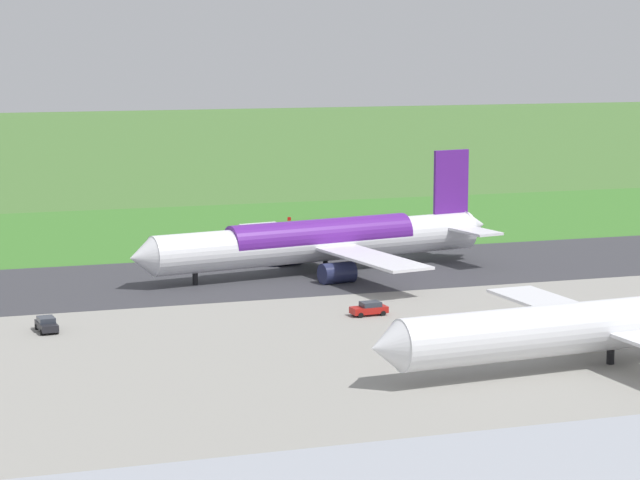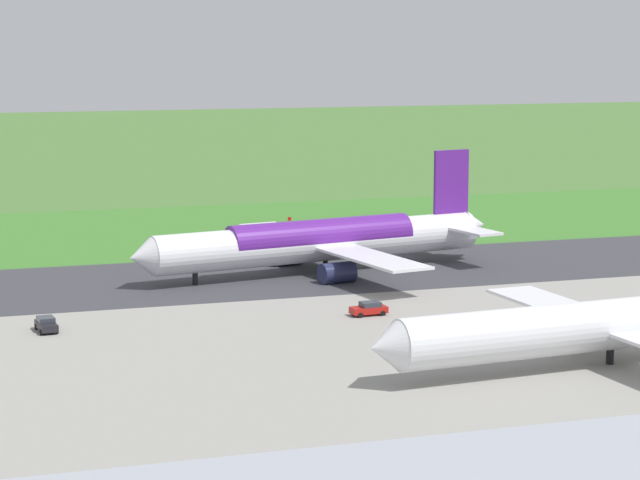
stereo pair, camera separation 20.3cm
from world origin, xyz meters
name	(u,v)px [view 1 (the left image)]	position (x,y,z in m)	size (l,w,h in m)	color
ground_plane	(344,271)	(0.00, 0.00, 0.00)	(800.00, 800.00, 0.00)	#477233
runway_asphalt	(344,271)	(0.00, 0.00, 0.03)	(600.00, 30.70, 0.06)	#38383D
apron_concrete	(551,381)	(0.00, 59.06, 0.03)	(440.00, 110.00, 0.05)	gray
grass_verge_foreground	(276,236)	(0.00, -33.25, 0.02)	(600.00, 80.00, 0.04)	#3C782B
airliner_main	(322,241)	(3.01, -0.07, 4.35)	(53.90, 44.36, 15.88)	white
airliner_parked_mid	(614,323)	(-8.73, 55.26, 4.09)	(51.38, 42.07, 14.99)	white
service_car_followme	(369,308)	(6.32, 27.40, 0.84)	(4.32, 2.17, 1.62)	#B21914
service_car_ops	(47,324)	(42.29, 24.32, 0.84)	(2.25, 4.36, 1.62)	black
no_stopping_sign	(289,223)	(-3.14, -36.60, 1.47)	(0.60, 0.10, 2.46)	slate
traffic_cone_orange	(265,237)	(2.40, -31.39, 0.28)	(0.40, 0.40, 0.55)	orange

